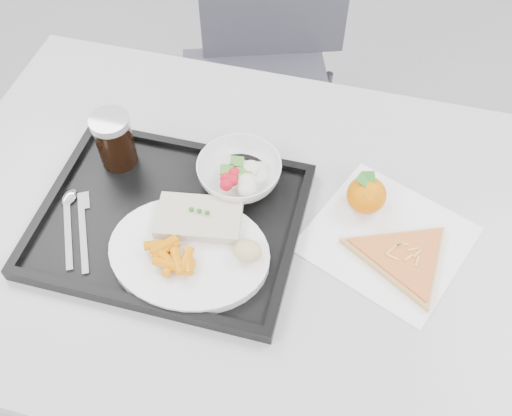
{
  "coord_description": "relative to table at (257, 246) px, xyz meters",
  "views": [
    {
      "loc": [
        0.14,
        -0.25,
        1.58
      ],
      "look_at": [
        -0.01,
        0.32,
        0.77
      ],
      "focal_mm": 40.0,
      "sensor_mm": 36.0,
      "label": 1
    }
  ],
  "objects": [
    {
      "name": "tray",
      "position": [
        -0.15,
        -0.04,
        0.08
      ],
      "size": [
        0.45,
        0.35,
        0.03
      ],
      "color": "black",
      "rests_on": "table"
    },
    {
      "name": "salad_bowl",
      "position": [
        -0.05,
        0.08,
        0.11
      ],
      "size": [
        0.15,
        0.15,
        0.05
      ],
      "color": "white",
      "rests_on": "tray"
    },
    {
      "name": "napkin",
      "position": [
        0.23,
        0.03,
        0.07
      ],
      "size": [
        0.32,
        0.32,
        0.0
      ],
      "color": "white",
      "rests_on": "table"
    },
    {
      "name": "salad_contents",
      "position": [
        -0.04,
        0.06,
        0.12
      ],
      "size": [
        0.08,
        0.08,
        0.03
      ],
      "color": "red",
      "rests_on": "salad_bowl"
    },
    {
      "name": "bread_roll",
      "position": [
        0.01,
        -0.08,
        0.12
      ],
      "size": [
        0.06,
        0.05,
        0.03
      ],
      "color": "#E2AE7D",
      "rests_on": "dinner_plate"
    },
    {
      "name": "chair",
      "position": [
        -0.16,
        0.71,
        -0.15
      ],
      "size": [
        0.53,
        0.54,
        0.93
      ],
      "color": "#3A3A42",
      "rests_on": "ground"
    },
    {
      "name": "cola_glass",
      "position": [
        -0.29,
        0.07,
        0.14
      ],
      "size": [
        0.07,
        0.07,
        0.11
      ],
      "color": "black",
      "rests_on": "tray"
    },
    {
      "name": "carrot_pile",
      "position": [
        -0.11,
        -0.12,
        0.11
      ],
      "size": [
        0.1,
        0.07,
        0.02
      ],
      "color": "orange",
      "rests_on": "dinner_plate"
    },
    {
      "name": "pizza_slice",
      "position": [
        0.26,
        -0.01,
        0.08
      ],
      "size": [
        0.24,
        0.24,
        0.02
      ],
      "color": "tan",
      "rests_on": "napkin"
    },
    {
      "name": "dinner_plate",
      "position": [
        -0.09,
        -0.1,
        0.09
      ],
      "size": [
        0.27,
        0.27,
        0.02
      ],
      "color": "white",
      "rests_on": "tray"
    },
    {
      "name": "tangerine",
      "position": [
        0.18,
        0.09,
        0.1
      ],
      "size": [
        0.08,
        0.08,
        0.07
      ],
      "color": "orange",
      "rests_on": "napkin"
    },
    {
      "name": "cutlery",
      "position": [
        -0.31,
        -0.08,
        0.08
      ],
      "size": [
        0.12,
        0.16,
        0.01
      ],
      "color": "silver",
      "rests_on": "tray"
    },
    {
      "name": "table",
      "position": [
        0.0,
        0.0,
        0.0
      ],
      "size": [
        1.2,
        0.8,
        0.75
      ],
      "color": "silver",
      "rests_on": "ground"
    },
    {
      "name": "fish_fillet",
      "position": [
        -0.09,
        -0.04,
        0.11
      ],
      "size": [
        0.15,
        0.11,
        0.03
      ],
      "color": "beige",
      "rests_on": "dinner_plate"
    }
  ]
}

